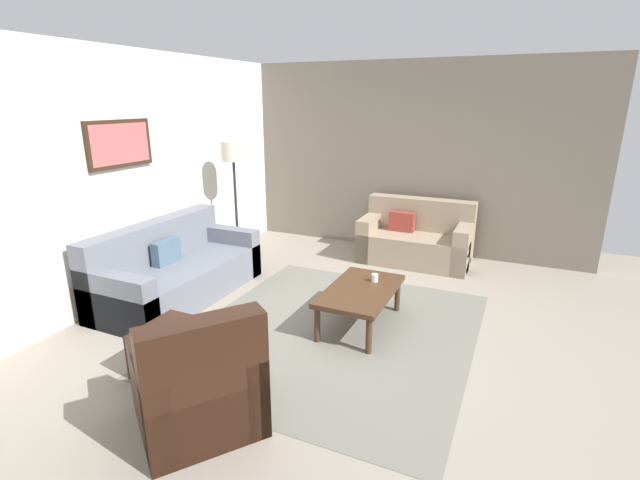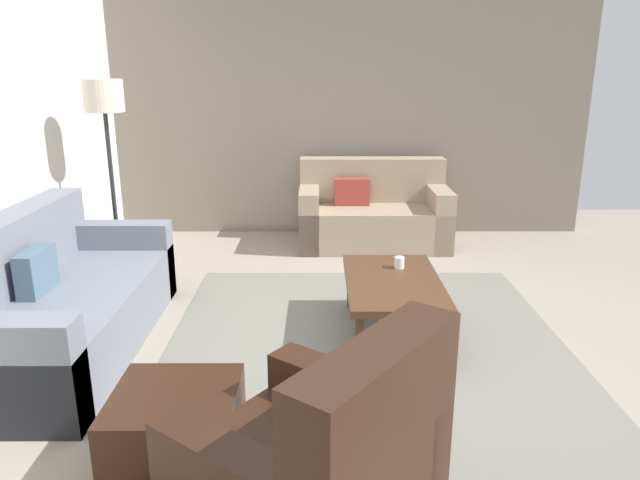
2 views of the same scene
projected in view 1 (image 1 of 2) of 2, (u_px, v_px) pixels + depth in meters
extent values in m
plane|color=gray|center=(334.00, 332.00, 4.62)|extent=(8.00, 8.00, 0.00)
cube|color=silver|center=(126.00, 177.00, 5.24)|extent=(6.00, 0.12, 2.80)
cube|color=slate|center=(413.00, 159.00, 6.82)|extent=(0.12, 5.20, 2.80)
cube|color=slate|center=(334.00, 331.00, 4.62)|extent=(3.04, 2.68, 0.01)
cube|color=slate|center=(181.00, 280.00, 5.38)|extent=(2.05, 0.94, 0.42)
cube|color=slate|center=(156.00, 258.00, 5.46)|extent=(2.05, 0.24, 0.88)
cube|color=slate|center=(117.00, 303.00, 4.55)|extent=(0.20, 0.94, 0.62)
cube|color=slate|center=(227.00, 250.00, 6.16)|extent=(0.20, 0.94, 0.62)
cube|color=slate|center=(166.00, 252.00, 5.29)|extent=(0.36, 0.12, 0.28)
cube|color=gray|center=(415.00, 248.00, 6.55)|extent=(0.81, 1.53, 0.42)
cube|color=gray|center=(420.00, 228.00, 6.73)|extent=(0.24, 1.53, 0.88)
cube|color=gray|center=(371.00, 236.00, 6.78)|extent=(0.81, 0.20, 0.62)
cube|color=gray|center=(463.00, 247.00, 6.26)|extent=(0.81, 0.20, 0.62)
cube|color=#99382D|center=(402.00, 222.00, 6.59)|extent=(0.12, 0.36, 0.28)
cube|color=black|center=(198.00, 395.00, 3.27)|extent=(1.12, 1.12, 0.44)
cube|color=black|center=(206.00, 387.00, 2.94)|extent=(0.76, 0.64, 0.95)
cube|color=black|center=(240.00, 373.00, 3.39)|extent=(0.61, 0.74, 0.60)
cube|color=black|center=(150.00, 399.00, 3.10)|extent=(0.61, 0.74, 0.60)
cube|color=black|center=(176.00, 350.00, 3.91)|extent=(0.56, 0.56, 0.40)
cylinder|color=#472D1C|center=(369.00, 336.00, 4.18)|extent=(0.06, 0.06, 0.36)
cylinder|color=#472D1C|center=(397.00, 296.00, 5.03)|extent=(0.06, 0.06, 0.36)
cylinder|color=#472D1C|center=(317.00, 325.00, 4.39)|extent=(0.06, 0.06, 0.36)
cylinder|color=#472D1C|center=(353.00, 288.00, 5.24)|extent=(0.06, 0.06, 0.36)
cube|color=#472D1C|center=(361.00, 291.00, 4.65)|extent=(1.10, 0.64, 0.05)
cylinder|color=white|center=(375.00, 278.00, 4.81)|extent=(0.07, 0.07, 0.08)
cylinder|color=black|center=(239.00, 261.00, 6.62)|extent=(0.28, 0.28, 0.03)
cylinder|color=#262626|center=(236.00, 213.00, 6.41)|extent=(0.04, 0.04, 1.45)
cylinder|color=beige|center=(233.00, 151.00, 6.16)|extent=(0.32, 0.32, 0.26)
cube|color=#382316|center=(120.00, 144.00, 5.00)|extent=(0.86, 0.04, 0.51)
cube|color=#B25D59|center=(121.00, 144.00, 4.99)|extent=(0.78, 0.01, 0.43)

